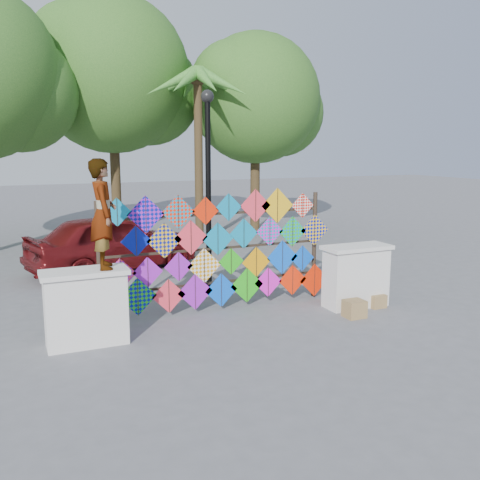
# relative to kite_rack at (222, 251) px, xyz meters

# --- Properties ---
(ground) EXTENTS (80.00, 80.00, 0.00)m
(ground) POSITION_rel_kite_rack_xyz_m (-0.10, -0.72, -1.20)
(ground) COLOR slate
(ground) RESTS_ON ground
(parapet_left) EXTENTS (1.40, 0.65, 1.28)m
(parapet_left) POSITION_rel_kite_rack_xyz_m (-2.80, -0.92, -0.55)
(parapet_left) COLOR white
(parapet_left) RESTS_ON ground
(parapet_right) EXTENTS (1.40, 0.65, 1.28)m
(parapet_right) POSITION_rel_kite_rack_xyz_m (2.60, -0.92, -0.55)
(parapet_right) COLOR white
(parapet_right) RESTS_ON ground
(kite_rack) EXTENTS (4.92, 0.24, 2.43)m
(kite_rack) POSITION_rel_kite_rack_xyz_m (0.00, 0.00, 0.00)
(kite_rack) COLOR #2E2319
(kite_rack) RESTS_ON ground
(tree_mid) EXTENTS (6.30, 5.60, 8.61)m
(tree_mid) POSITION_rel_kite_rack_xyz_m (0.00, 10.30, 4.57)
(tree_mid) COLOR #4B3920
(tree_mid) RESTS_ON ground
(tree_east) EXTENTS (5.40, 4.80, 7.42)m
(tree_east) POSITION_rel_kite_rack_xyz_m (4.99, 8.80, 3.79)
(tree_east) COLOR #4B3920
(tree_east) RESTS_ON ground
(palm_tree) EXTENTS (3.62, 3.62, 5.83)m
(palm_tree) POSITION_rel_kite_rack_xyz_m (2.10, 7.28, 3.75)
(palm_tree) COLOR #4B3920
(palm_tree) RESTS_ON ground
(vendor_woman) EXTENTS (0.49, 0.70, 1.80)m
(vendor_woman) POSITION_rel_kite_rack_xyz_m (-2.46, -0.92, 0.98)
(vendor_woman) COLOR #99999E
(vendor_woman) RESTS_ON parapet_left
(sedan) EXTENTS (4.82, 2.92, 1.53)m
(sedan) POSITION_rel_kite_rack_xyz_m (-1.35, 4.37, -0.43)
(sedan) COLOR maroon
(sedan) RESTS_ON ground
(lamppost) EXTENTS (0.28, 0.28, 4.46)m
(lamppost) POSITION_rel_kite_rack_xyz_m (0.20, 1.28, 1.49)
(lamppost) COLOR black
(lamppost) RESTS_ON ground
(cardboard_box_near) EXTENTS (0.38, 0.34, 0.34)m
(cardboard_box_near) POSITION_rel_kite_rack_xyz_m (2.14, -1.53, -1.03)
(cardboard_box_near) COLOR olive
(cardboard_box_near) RESTS_ON ground
(cardboard_box_far) EXTENTS (0.32, 0.30, 0.27)m
(cardboard_box_far) POSITION_rel_kite_rack_xyz_m (2.95, -1.17, -1.06)
(cardboard_box_far) COLOR olive
(cardboard_box_far) RESTS_ON ground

